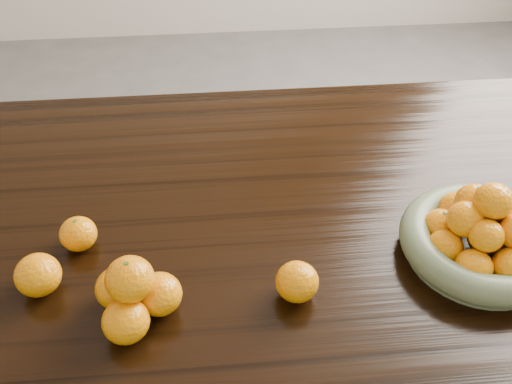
{
  "coord_description": "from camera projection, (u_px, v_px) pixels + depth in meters",
  "views": [
    {
      "loc": [
        -0.09,
        -0.85,
        1.54
      ],
      "look_at": [
        -0.01,
        -0.02,
        0.83
      ],
      "focal_mm": 40.0,
      "sensor_mm": 36.0,
      "label": 1
    }
  ],
  "objects": [
    {
      "name": "orange_pyramid",
      "position": [
        133.0,
        295.0,
        0.94
      ],
      "size": [
        0.15,
        0.15,
        0.13
      ],
      "rotation": [
        0.0,
        0.0,
        -0.26
      ],
      "color": "orange",
      "rests_on": "dining_table"
    },
    {
      "name": "loose_orange_0",
      "position": [
        78.0,
        234.0,
        1.08
      ],
      "size": [
        0.07,
        0.07,
        0.07
      ],
      "primitive_type": "ellipsoid",
      "color": "orange",
      "rests_on": "dining_table"
    },
    {
      "name": "loose_orange_1",
      "position": [
        38.0,
        275.0,
        0.99
      ],
      "size": [
        0.08,
        0.08,
        0.08
      ],
      "primitive_type": "ellipsoid",
      "color": "orange",
      "rests_on": "dining_table"
    },
    {
      "name": "dining_table",
      "position": [
        260.0,
        246.0,
        1.23
      ],
      "size": [
        2.0,
        1.0,
        0.75
      ],
      "color": "black",
      "rests_on": "ground"
    },
    {
      "name": "fruit_bowl",
      "position": [
        482.0,
        237.0,
        1.05
      ],
      "size": [
        0.3,
        0.3,
        0.16
      ],
      "rotation": [
        0.0,
        0.0,
        0.04
      ],
      "color": "#667555",
      "rests_on": "dining_table"
    },
    {
      "name": "loose_orange_2",
      "position": [
        297.0,
        282.0,
        0.99
      ],
      "size": [
        0.08,
        0.08,
        0.07
      ],
      "primitive_type": "ellipsoid",
      "color": "orange",
      "rests_on": "dining_table"
    }
  ]
}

